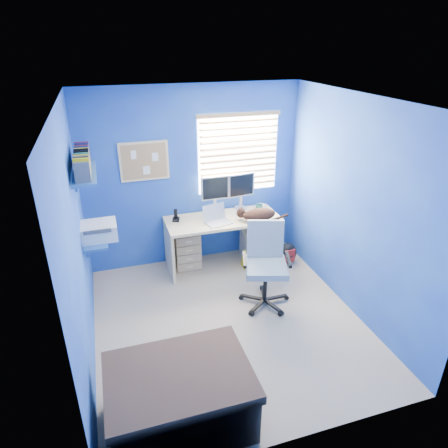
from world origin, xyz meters
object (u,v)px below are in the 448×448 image
object	(u,v)px
tower_pc	(249,246)
office_chair	(265,275)
desk	(223,242)
laptop	(218,216)
cat	(259,215)

from	to	relation	value
tower_pc	office_chair	bearing A→B (deg)	-94.04
desk	tower_pc	bearing A→B (deg)	4.88
office_chair	desk	bearing A→B (deg)	103.01
laptop	office_chair	distance (m)	1.04
laptop	tower_pc	world-z (taller)	laptop
cat	tower_pc	size ratio (longest dim) A/B	1.04
desk	tower_pc	world-z (taller)	desk
cat	office_chair	xyz separation A→B (m)	(-0.22, -0.80, -0.44)
desk	tower_pc	size ratio (longest dim) A/B	3.51
desk	office_chair	size ratio (longest dim) A/B	1.54
office_chair	tower_pc	bearing A→B (deg)	79.82
desk	cat	size ratio (longest dim) A/B	3.39
desk	laptop	size ratio (longest dim) A/B	4.79
laptop	tower_pc	distance (m)	0.83
laptop	tower_pc	bearing A→B (deg)	3.93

